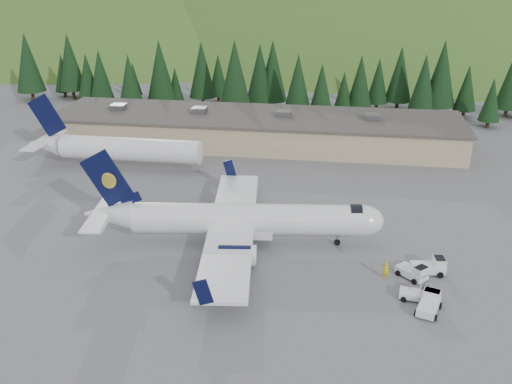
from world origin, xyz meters
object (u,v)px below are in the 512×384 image
object	(u,v)px
baggage_tug_b	(414,272)
ramp_worker	(386,271)
baggage_tug_c	(430,303)
second_airliner	(112,148)
baggage_tug_d	(431,266)
airliner	(239,220)
baggage_tug_a	(418,294)
terminal_building	(255,129)

from	to	relation	value
baggage_tug_b	ramp_worker	size ratio (longest dim) A/B	1.85
baggage_tug_c	ramp_worker	distance (m)	6.42
second_airliner	baggage_tug_d	distance (m)	51.68
airliner	baggage_tug_a	bearing A→B (deg)	-31.98
airliner	terminal_building	bearing A→B (deg)	89.07
second_airliner	airliner	bearing A→B (deg)	-42.74
baggage_tug_d	baggage_tug_a	bearing A→B (deg)	-115.90
baggage_tug_a	baggage_tug_d	xyz separation A→B (m)	(1.89, 5.36, 0.14)
terminal_building	baggage_tug_d	size ratio (longest dim) A/B	19.81
baggage_tug_a	airliner	bearing A→B (deg)	164.07
second_airliner	baggage_tug_b	bearing A→B (deg)	-32.14
baggage_tug_b	baggage_tug_d	world-z (taller)	baggage_tug_d
baggage_tug_b	baggage_tug_c	distance (m)	5.68
second_airliner	ramp_worker	size ratio (longest dim) A/B	15.21
baggage_tug_b	baggage_tug_d	size ratio (longest dim) A/B	0.93
baggage_tug_c	baggage_tug_a	bearing A→B (deg)	47.35
baggage_tug_d	ramp_worker	world-z (taller)	baggage_tug_d
baggage_tug_b	baggage_tug_d	xyz separation A→B (m)	(1.82, 1.39, 0.06)
terminal_building	baggage_tug_d	bearing A→B (deg)	-59.11
airliner	baggage_tug_c	xyz separation A→B (m)	(19.88, -10.52, -2.23)
second_airliner	baggage_tug_a	distance (m)	53.00
baggage_tug_c	baggage_tug_d	world-z (taller)	baggage_tug_d
second_airliner	baggage_tug_d	xyz separation A→B (m)	(44.81, -25.62, -2.51)
terminal_building	ramp_worker	bearing A→B (deg)	-65.06
airliner	ramp_worker	bearing A→B (deg)	-25.08
terminal_building	baggage_tug_d	xyz separation A→B (m)	(24.90, -41.62, -1.81)
baggage_tug_b	airliner	bearing A→B (deg)	-149.54
baggage_tug_c	terminal_building	size ratio (longest dim) A/B	0.05
airliner	baggage_tug_d	size ratio (longest dim) A/B	9.49
ramp_worker	terminal_building	bearing A→B (deg)	-68.04
baggage_tug_a	terminal_building	world-z (taller)	terminal_building
baggage_tug_c	ramp_worker	size ratio (longest dim) A/B	2.00
baggage_tug_b	baggage_tug_d	distance (m)	2.29
baggage_tug_a	baggage_tug_b	xyz separation A→B (m)	(0.08, 3.96, 0.08)
baggage_tug_a	ramp_worker	bearing A→B (deg)	137.38
second_airliner	baggage_tug_a	world-z (taller)	second_airliner
airliner	baggage_tug_b	xyz separation A→B (m)	(19.06, -4.90, -2.25)
second_airliner	terminal_building	size ratio (longest dim) A/B	0.39
second_airliner	ramp_worker	world-z (taller)	second_airliner
airliner	baggage_tug_c	distance (m)	22.60
baggage_tug_c	baggage_tug_d	size ratio (longest dim) A/B	1.01
airliner	baggage_tug_b	distance (m)	19.81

